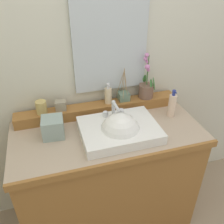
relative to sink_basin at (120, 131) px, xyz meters
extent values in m
cube|color=gray|center=(-0.06, 0.06, -0.96)|extent=(3.05, 3.75, 0.10)
cube|color=beige|center=(-0.06, 0.46, 0.34)|extent=(3.05, 0.20, 2.49)
cube|color=#97622E|center=(-0.06, 0.06, -0.49)|extent=(1.20, 0.55, 0.84)
cube|color=tan|center=(-0.06, 0.06, -0.05)|extent=(1.23, 0.58, 0.04)
cube|color=#97622E|center=(-0.06, -0.23, -0.05)|extent=(1.23, 0.02, 0.04)
cube|color=#97622E|center=(-0.06, 0.28, 0.01)|extent=(1.15, 0.11, 0.07)
cube|color=white|center=(0.00, 0.01, 0.00)|extent=(0.48, 0.36, 0.06)
sphere|color=white|center=(0.00, -0.01, 0.00)|extent=(0.25, 0.25, 0.25)
cylinder|color=silver|center=(0.00, 0.14, 0.08)|extent=(0.02, 0.02, 0.10)
cylinder|color=silver|center=(0.00, 0.08, 0.13)|extent=(0.02, 0.11, 0.02)
sphere|color=silver|center=(0.00, 0.14, 0.13)|extent=(0.03, 0.03, 0.03)
cylinder|color=silver|center=(-0.05, 0.14, 0.05)|extent=(0.03, 0.03, 0.04)
cylinder|color=silver|center=(0.06, 0.14, 0.05)|extent=(0.03, 0.03, 0.04)
cylinder|color=brown|center=(0.30, 0.29, 0.10)|extent=(0.11, 0.11, 0.10)
cylinder|color=tan|center=(0.30, 0.29, 0.14)|extent=(0.10, 0.10, 0.01)
cylinder|color=#476B38|center=(0.30, 0.29, 0.25)|extent=(0.01, 0.01, 0.22)
ellipsoid|color=#387033|center=(0.30, 0.34, 0.16)|extent=(0.03, 0.03, 0.09)
ellipsoid|color=#387033|center=(0.32, 0.25, 0.16)|extent=(0.04, 0.03, 0.08)
ellipsoid|color=#387033|center=(0.34, 0.26, 0.16)|extent=(0.04, 0.04, 0.10)
sphere|color=#C674B0|center=(0.29, 0.27, 0.27)|extent=(0.02, 0.02, 0.02)
sphere|color=#C674B0|center=(0.28, 0.27, 0.29)|extent=(0.03, 0.03, 0.03)
sphere|color=#C674B0|center=(0.29, 0.30, 0.32)|extent=(0.03, 0.03, 0.03)
sphere|color=#C674B0|center=(0.27, 0.30, 0.34)|extent=(0.03, 0.03, 0.03)
sphere|color=#C674B0|center=(0.28, 0.30, 0.36)|extent=(0.03, 0.03, 0.03)
cylinder|color=beige|center=(0.01, 0.29, 0.10)|extent=(0.05, 0.05, 0.11)
cylinder|color=silver|center=(0.01, 0.29, 0.17)|extent=(0.02, 0.02, 0.02)
cylinder|color=silver|center=(0.01, 0.29, 0.19)|extent=(0.02, 0.02, 0.02)
cylinder|color=silver|center=(0.01, 0.27, 0.19)|extent=(0.01, 0.03, 0.01)
cylinder|color=tan|center=(-0.45, 0.28, 0.09)|extent=(0.07, 0.07, 0.09)
cube|color=slate|center=(0.12, 0.30, 0.08)|extent=(0.08, 0.08, 0.06)
cylinder|color=#9E7A4C|center=(0.14, 0.30, 0.19)|extent=(0.03, 0.01, 0.18)
cylinder|color=#9E7A4C|center=(0.14, 0.31, 0.19)|extent=(0.03, 0.03, 0.20)
cylinder|color=#9E7A4C|center=(0.12, 0.31, 0.18)|extent=(0.02, 0.03, 0.18)
cylinder|color=#9E7A4C|center=(0.10, 0.30, 0.18)|extent=(0.06, 0.01, 0.18)
cylinder|color=#9E7A4C|center=(0.11, 0.26, 0.19)|extent=(0.03, 0.07, 0.19)
cylinder|color=#9E7A4C|center=(0.13, 0.28, 0.18)|extent=(0.02, 0.04, 0.17)
cube|color=gray|center=(-0.32, 0.29, 0.08)|extent=(0.08, 0.07, 0.06)
cylinder|color=beige|center=(0.42, 0.11, 0.05)|extent=(0.05, 0.05, 0.16)
cylinder|color=navy|center=(0.42, 0.11, 0.14)|extent=(0.02, 0.02, 0.02)
cylinder|color=navy|center=(0.42, 0.11, 0.16)|extent=(0.02, 0.02, 0.02)
cylinder|color=navy|center=(0.42, 0.09, 0.17)|extent=(0.01, 0.03, 0.01)
cube|color=#8BA099|center=(-0.40, 0.11, 0.03)|extent=(0.14, 0.14, 0.13)
cube|color=silver|center=(0.04, 0.35, 0.44)|extent=(0.50, 0.02, 0.63)
camera|label=1|loc=(-0.39, -1.15, 0.91)|focal=38.90mm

